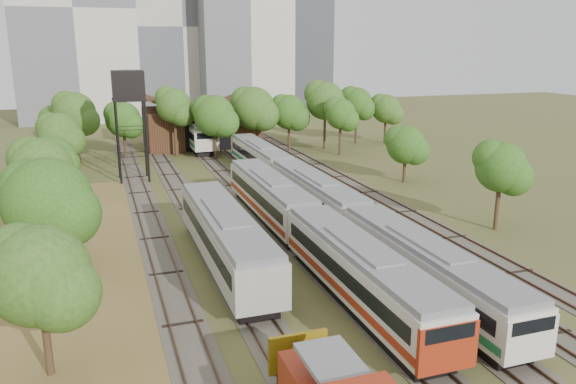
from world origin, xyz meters
name	(u,v)px	position (x,y,z in m)	size (l,w,h in m)	color
ground	(411,317)	(0.00, 0.00, 0.00)	(240.00, 240.00, 0.00)	#475123
dry_grass_patch	(67,303)	(-18.00, 8.00, 0.02)	(14.00, 60.00, 0.04)	brown
tracks	(268,201)	(-0.67, 25.00, 0.04)	(24.60, 80.00, 0.19)	#4C473D
railcar_red_set	(307,228)	(-2.00, 10.94, 1.93)	(2.96, 34.57, 3.66)	black
railcar_green_set	(316,196)	(2.00, 19.26, 1.84)	(2.81, 52.07, 3.48)	black
railcar_rear	(197,133)	(-2.00, 55.94, 2.15)	(3.28, 16.08, 4.07)	black
old_grey_coach	(226,238)	(-8.00, 10.33, 2.10)	(3.11, 18.00, 3.85)	black
water_tower	(128,88)	(-12.05, 38.40, 10.04)	(3.45, 3.45, 11.90)	black
rail_pile_far	(381,209)	(8.20, 18.98, 0.12)	(0.45, 7.27, 0.24)	brown
maintenance_shed	(201,126)	(-1.00, 57.98, 2.91)	(16.45, 11.55, 7.58)	#3A2015
tree_band_left	(48,162)	(-19.65, 25.55, 5.04)	(8.40, 77.85, 8.32)	#382616
tree_band_far	(246,109)	(3.83, 50.14, 6.00)	(48.46, 9.90, 9.58)	#382616
tree_band_right	(401,137)	(15.22, 28.08, 4.93)	(5.40, 37.31, 7.63)	#382616
tower_left	(74,10)	(-18.00, 95.00, 21.00)	(22.00, 16.00, 42.00)	beige
tower_centre	(176,28)	(2.00, 100.00, 18.00)	(20.00, 18.00, 36.00)	#B6B1A5
tower_far_right	(302,47)	(34.00, 110.00, 14.00)	(12.00, 12.00, 28.00)	#3B3D42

